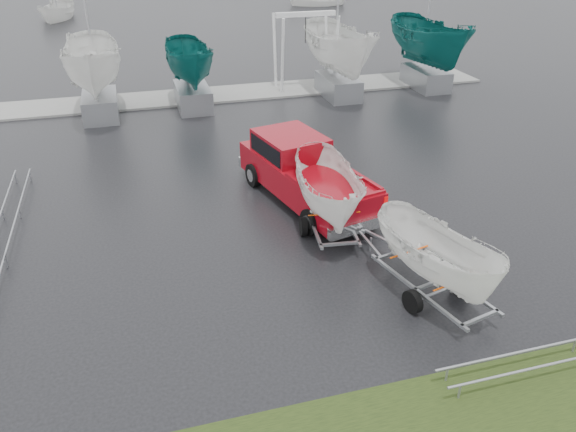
{
  "coord_description": "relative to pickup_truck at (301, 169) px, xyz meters",
  "views": [
    {
      "loc": [
        -4.83,
        -16.76,
        8.7
      ],
      "look_at": [
        -1.0,
        -3.43,
        1.2
      ],
      "focal_mm": 35.0,
      "sensor_mm": 36.0,
      "label": 1
    }
  ],
  "objects": [
    {
      "name": "boat_hoist",
      "position": [
        4.27,
        13.1,
        1.59
      ],
      "size": [
        3.3,
        2.18,
        4.12
      ],
      "color": "silver",
      "rests_on": "ground"
    },
    {
      "name": "moored_boat_2",
      "position": [
        15.27,
        43.64,
        -1.07
      ],
      "size": [
        2.84,
        2.79,
        11.21
      ],
      "rotation": [
        0.0,
        0.0,
        4.55
      ],
      "color": "silver",
      "rests_on": "ground"
    },
    {
      "name": "keelboat_3",
      "position": [
        10.86,
        11.4,
        3.25
      ],
      "size": [
        2.72,
        3.2,
        10.9
      ],
      "color": "gray",
      "rests_on": "ground"
    },
    {
      "name": "trailer_hitched",
      "position": [
        1.49,
        -6.46,
        1.44
      ],
      "size": [
        1.96,
        3.77,
        4.62
      ],
      "rotation": [
        0.0,
        0.0,
        0.23
      ],
      "color": "gray",
      "rests_on": "ground"
    },
    {
      "name": "pickup_truck",
      "position": [
        0.0,
        0.0,
        0.0
      ],
      "size": [
        3.45,
        6.53,
        2.07
      ],
      "rotation": [
        0.0,
        0.0,
        0.23
      ],
      "color": "maroon",
      "rests_on": "ground"
    },
    {
      "name": "dock",
      "position": [
        -0.43,
        13.1,
        -1.03
      ],
      "size": [
        30.0,
        3.0,
        0.12
      ],
      "primitive_type": "cube",
      "color": "gray",
      "rests_on": "ground"
    },
    {
      "name": "ground_plane",
      "position": [
        -0.43,
        0.1,
        -1.08
      ],
      "size": [
        120.0,
        120.0,
        0.0
      ],
      "primitive_type": "plane",
      "color": "black",
      "rests_on": "ground"
    },
    {
      "name": "keelboat_2",
      "position": [
        5.51,
        11.1,
        3.24
      ],
      "size": [
        2.71,
        3.2,
        10.89
      ],
      "color": "gray",
      "rests_on": "ground"
    },
    {
      "name": "mast_rack_0",
      "position": [
        -9.43,
        1.1,
        -0.73
      ],
      "size": [
        0.56,
        6.5,
        0.06
      ],
      "rotation": [
        0.0,
        0.0,
        1.57
      ],
      "color": "gray",
      "rests_on": "ground"
    },
    {
      "name": "keelboat_0",
      "position": [
        -6.68,
        11.1,
        3.1
      ],
      "size": [
        2.63,
        3.2,
        10.8
      ],
      "color": "gray",
      "rests_on": "ground"
    },
    {
      "name": "moored_boat_1",
      "position": [
        -10.67,
        41.83,
        -1.07
      ],
      "size": [
        2.99,
        3.05,
        11.36
      ],
      "rotation": [
        0.0,
        0.0,
        6.08
      ],
      "color": "silver",
      "rests_on": "ground"
    },
    {
      "name": "trailer_parked",
      "position": [
        0.12,
        -2.41,
        1.71
      ],
      "size": [
        1.97,
        3.72,
        5.15
      ],
      "rotation": [
        0.0,
        0.0,
        -0.13
      ],
      "color": "gray",
      "rests_on": "ground"
    },
    {
      "name": "keelboat_1",
      "position": [
        -2.21,
        11.3,
        2.41
      ],
      "size": [
        2.21,
        3.2,
        6.98
      ],
      "color": "gray",
      "rests_on": "ground"
    }
  ]
}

